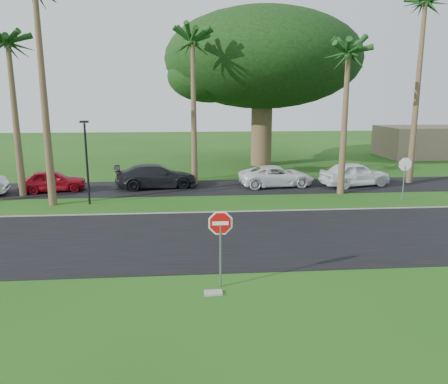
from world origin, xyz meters
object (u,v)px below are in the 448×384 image
car_dark (156,176)px  car_pickup (355,174)px  car_red (53,181)px  stop_sign_far (405,170)px  stop_sign_near (220,233)px  car_minivan (276,176)px

car_dark → car_pickup: car_pickup is taller
car_pickup → car_red: bearing=76.9°
car_dark → stop_sign_far: bearing=-116.9°
stop_sign_near → car_red: size_ratio=0.65×
stop_sign_near → stop_sign_far: (11.50, 11.00, 0.00)m
car_minivan → car_pickup: car_pickup is taller
car_dark → car_pickup: (13.29, -0.51, 0.04)m
stop_sign_far → car_dark: stop_sign_far is taller
stop_sign_near → car_pickup: 18.31m
stop_sign_far → car_pickup: 4.46m
car_pickup → car_minivan: bearing=73.1°
stop_sign_near → car_minivan: bearing=72.3°
stop_sign_far → car_minivan: 8.02m
stop_sign_near → stop_sign_far: same height
stop_sign_far → car_dark: 15.33m
stop_sign_near → car_pickup: bearing=56.0°
car_red → car_pickup: size_ratio=0.85×
stop_sign_near → car_red: stop_sign_near is taller
stop_sign_far → car_pickup: bearing=-72.9°
car_minivan → stop_sign_near: bearing=156.2°
car_dark → car_red: bearing=86.4°
stop_sign_far → car_red: stop_sign_far is taller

